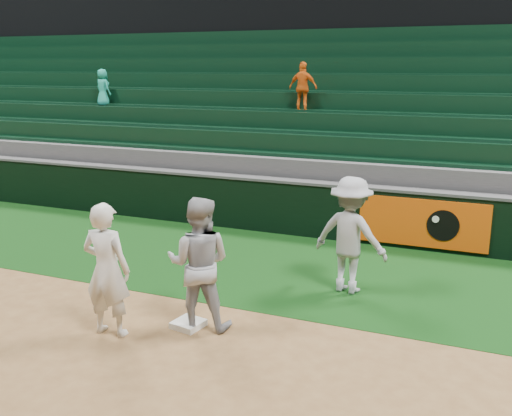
{
  "coord_description": "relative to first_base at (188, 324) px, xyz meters",
  "views": [
    {
      "loc": [
        4.13,
        -6.7,
        3.73
      ],
      "look_at": [
        0.42,
        2.3,
        1.3
      ],
      "focal_mm": 40.0,
      "sensor_mm": 36.0,
      "label": 1
    }
  ],
  "objects": [
    {
      "name": "ground",
      "position": [
        -0.27,
        -0.05,
        -0.05
      ],
      "size": [
        70.0,
        70.0,
        0.0
      ],
      "primitive_type": "plane",
      "color": "brown",
      "rests_on": "ground"
    },
    {
      "name": "foul_grass",
      "position": [
        -0.27,
        2.95,
        -0.04
      ],
      "size": [
        36.0,
        4.2,
        0.01
      ],
      "primitive_type": "cube",
      "color": "black",
      "rests_on": "ground"
    },
    {
      "name": "upper_deck",
      "position": [
        -0.27,
        17.4,
        5.95
      ],
      "size": [
        40.0,
        12.0,
        12.0
      ],
      "primitive_type": "cube",
      "color": "black",
      "rests_on": "ground"
    },
    {
      "name": "first_base",
      "position": [
        0.0,
        0.0,
        0.0
      ],
      "size": [
        0.47,
        0.47,
        0.09
      ],
      "primitive_type": "cube",
      "rotation": [
        0.0,
        0.0,
        -0.17
      ],
      "color": "white",
      "rests_on": "ground"
    },
    {
      "name": "first_baseman",
      "position": [
        -0.93,
        -0.61,
        0.92
      ],
      "size": [
        0.74,
        0.51,
        1.93
      ],
      "primitive_type": "imported",
      "rotation": [
        0.0,
        0.0,
        3.21
      ],
      "color": "silver",
      "rests_on": "ground"
    },
    {
      "name": "baserunner",
      "position": [
        0.15,
        0.09,
        0.93
      ],
      "size": [
        1.1,
        0.94,
        1.96
      ],
      "primitive_type": "imported",
      "rotation": [
        0.0,
        0.0,
        3.38
      ],
      "color": "#9D9FA7",
      "rests_on": "ground"
    },
    {
      "name": "base_coach",
      "position": [
        1.85,
        2.25,
        0.95
      ],
      "size": [
        1.39,
        0.95,
        1.97
      ],
      "primitive_type": "imported",
      "rotation": [
        0.0,
        0.0,
        2.96
      ],
      "color": "#9DA0AA",
      "rests_on": "foul_grass"
    },
    {
      "name": "field_wall",
      "position": [
        -0.24,
        5.15,
        0.59
      ],
      "size": [
        36.0,
        0.45,
        1.25
      ],
      "color": "black",
      "rests_on": "ground"
    },
    {
      "name": "stadium_seating",
      "position": [
        -0.26,
        8.92,
        1.65
      ],
      "size": [
        36.0,
        5.95,
        4.85
      ],
      "color": "#3D3E40",
      "rests_on": "ground"
    }
  ]
}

